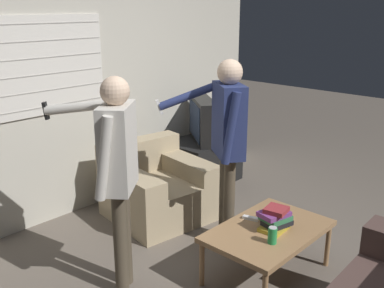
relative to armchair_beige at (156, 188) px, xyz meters
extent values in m
plane|color=#665B51|center=(-0.39, -1.31, -0.29)|extent=(16.00, 16.00, 0.00)
cube|color=#BCB7A8|center=(-0.39, 0.72, 0.98)|extent=(5.20, 0.06, 2.55)
cube|color=silver|center=(-0.65, 0.68, 1.24)|extent=(1.11, 0.02, 0.90)
cube|color=#A4A099|center=(-0.65, 0.67, 0.86)|extent=(1.09, 0.00, 0.01)
cube|color=#A4A099|center=(-0.65, 0.67, 1.01)|extent=(1.09, 0.00, 0.01)
cube|color=#A4A099|center=(-0.65, 0.67, 1.16)|extent=(1.09, 0.00, 0.01)
cube|color=#A4A099|center=(-0.65, 0.67, 1.31)|extent=(1.09, 0.00, 0.01)
cube|color=#A4A099|center=(-0.65, 0.67, 1.46)|extent=(1.09, 0.00, 0.01)
cube|color=#A4A099|center=(-0.65, 0.67, 1.61)|extent=(1.09, 0.00, 0.01)
cube|color=tan|center=(-0.01, -0.05, -0.10)|extent=(1.02, 1.02, 0.39)
cube|color=tan|center=(0.04, 0.30, 0.27)|extent=(0.92, 0.32, 0.35)
cube|color=tan|center=(0.32, -0.09, 0.18)|extent=(0.36, 0.92, 0.17)
cube|color=tan|center=(-0.33, 0.00, 0.18)|extent=(0.36, 0.92, 0.17)
cube|color=#9E754C|center=(-0.14, -1.43, 0.10)|extent=(0.99, 0.65, 0.04)
cylinder|color=#9E754C|center=(-0.59, -1.15, -0.11)|extent=(0.04, 0.04, 0.37)
cylinder|color=#9E754C|center=(0.32, -1.15, -0.11)|extent=(0.04, 0.04, 0.37)
cylinder|color=#9E754C|center=(0.32, -1.71, -0.11)|extent=(0.04, 0.04, 0.37)
cube|color=black|center=(1.00, 0.26, -0.03)|extent=(0.82, 0.60, 0.52)
cube|color=black|center=(1.00, 0.26, 0.48)|extent=(0.60, 0.71, 0.50)
cube|color=navy|center=(0.92, 0.33, 0.48)|extent=(0.39, 0.51, 0.41)
cylinder|color=#4C4233|center=(-1.06, -0.77, 0.11)|extent=(0.10, 0.10, 0.81)
cylinder|color=#4C4233|center=(-0.96, -0.69, 0.11)|extent=(0.10, 0.10, 0.81)
cube|color=beige|center=(-1.01, -0.73, 0.82)|extent=(0.42, 0.39, 0.61)
sphere|color=beige|center=(-1.01, -0.73, 1.22)|extent=(0.20, 0.20, 0.20)
cylinder|color=beige|center=(-1.20, -0.83, 0.81)|extent=(0.15, 0.17, 0.58)
cylinder|color=beige|center=(-1.02, -0.38, 1.06)|extent=(0.42, 0.50, 0.14)
cube|color=black|center=(-1.20, -0.15, 1.03)|extent=(0.06, 0.06, 0.13)
cylinder|color=#4C4233|center=(0.03, -0.91, 0.12)|extent=(0.10, 0.10, 0.82)
cylinder|color=#4C4233|center=(0.11, -0.80, 0.12)|extent=(0.10, 0.10, 0.82)
cube|color=navy|center=(0.07, -0.85, 0.84)|extent=(0.39, 0.44, 0.62)
sphere|color=beige|center=(0.07, -0.85, 1.25)|extent=(0.21, 0.21, 0.21)
cylinder|color=navy|center=(-0.10, -1.00, 0.83)|extent=(0.17, 0.15, 0.59)
cylinder|color=navy|center=(-0.03, -0.52, 1.03)|extent=(0.51, 0.39, 0.25)
cube|color=white|center=(-0.26, -0.35, 0.93)|extent=(0.08, 0.07, 0.13)
cube|color=gold|center=(-0.12, -1.47, 0.13)|extent=(0.24, 0.19, 0.03)
cube|color=black|center=(-0.09, -1.48, 0.17)|extent=(0.24, 0.19, 0.04)
cube|color=#33754C|center=(-0.09, -1.46, 0.21)|extent=(0.24, 0.21, 0.04)
cube|color=#75387F|center=(-0.11, -1.46, 0.24)|extent=(0.25, 0.21, 0.04)
cube|color=maroon|center=(-0.11, -1.47, 0.28)|extent=(0.18, 0.18, 0.04)
cylinder|color=#238E47|center=(-0.30, -1.57, 0.18)|extent=(0.07, 0.07, 0.12)
cylinder|color=silver|center=(-0.30, -1.57, 0.24)|extent=(0.06, 0.06, 0.00)
cube|color=white|center=(-0.10, -1.24, 0.13)|extent=(0.08, 0.14, 0.02)
camera|label=1|loc=(-2.82, -3.12, 1.77)|focal=42.00mm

